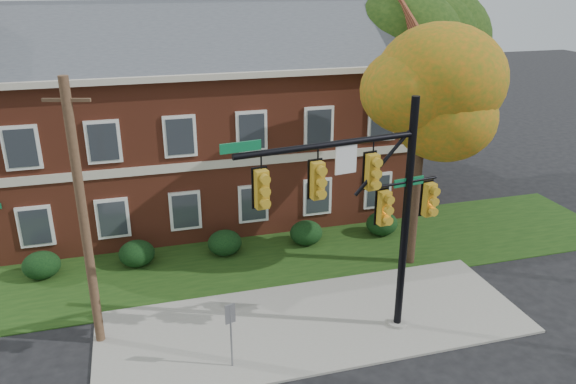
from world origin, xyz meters
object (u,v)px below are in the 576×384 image
object	(u,v)px
hedge_far_left	(41,265)
hedge_far_right	(382,224)
tree_near_right	(431,98)
apartment_building	(202,108)
hedge_right	(306,233)
hedge_left	(137,253)
tree_far_rear	(203,11)
hedge_center	(225,243)
tree_right_rear	(418,31)
traffic_signal	(369,199)
utility_pole	(83,219)
sign_post	(231,325)

from	to	relation	value
hedge_far_left	hedge_far_right	world-z (taller)	same
tree_near_right	hedge_far_right	bearing A→B (deg)	94.52
apartment_building	hedge_right	bearing A→B (deg)	-56.33
hedge_left	tree_far_rear	world-z (taller)	tree_far_rear
tree_far_rear	hedge_center	bearing A→B (deg)	-95.85
hedge_far_left	tree_right_rear	world-z (taller)	tree_right_rear
tree_far_rear	traffic_signal	xyz separation A→B (m)	(1.86, -19.87, -4.12)
hedge_far_left	hedge_right	distance (m)	10.50
hedge_far_left	hedge_left	distance (m)	3.50
hedge_left	hedge_right	bearing A→B (deg)	0.00
tree_right_rear	utility_pole	size ratio (longest dim) A/B	1.28
tree_near_right	tree_right_rear	xyz separation A→B (m)	(4.09, 8.95, 1.45)
hedge_center	sign_post	world-z (taller)	sign_post
tree_near_right	hedge_center	bearing A→B (deg)	158.58
hedge_center	hedge_right	size ratio (longest dim) A/B	1.00
hedge_far_right	sign_post	size ratio (longest dim) A/B	0.65
tree_near_right	sign_post	world-z (taller)	tree_near_right
hedge_far_left	utility_pole	xyz separation A→B (m)	(2.23, -4.79, 3.69)
tree_right_rear	traffic_signal	world-z (taller)	tree_right_rear
apartment_building	utility_pole	bearing A→B (deg)	-115.43
hedge_far_left	hedge_left	world-z (taller)	same
hedge_center	hedge_far_right	xyz separation A→B (m)	(7.00, 0.00, 0.00)
hedge_left	tree_near_right	size ratio (longest dim) A/B	0.16
apartment_building	hedge_center	size ratio (longest dim) A/B	13.43
utility_pole	hedge_far_right	bearing A→B (deg)	38.25
hedge_center	sign_post	xyz separation A→B (m)	(-1.02, -7.17, 0.94)
hedge_center	tree_near_right	distance (m)	9.90
hedge_far_left	hedge_left	size ratio (longest dim) A/B	1.00
hedge_left	tree_near_right	distance (m)	12.68
hedge_center	tree_far_rear	distance (m)	15.57
hedge_center	tree_near_right	world-z (taller)	tree_near_right
hedge_center	apartment_building	bearing A→B (deg)	90.00
hedge_left	sign_post	world-z (taller)	sign_post
hedge_center	traffic_signal	bearing A→B (deg)	-64.66
traffic_signal	tree_right_rear	bearing A→B (deg)	49.44
tree_near_right	tree_right_rear	bearing A→B (deg)	65.42
hedge_center	tree_right_rear	xyz separation A→B (m)	(11.31, 6.11, 7.60)
hedge_left	tree_far_rear	size ratio (longest dim) A/B	0.12
tree_far_rear	utility_pole	bearing A→B (deg)	-108.88
hedge_far_left	sign_post	bearing A→B (deg)	-50.19
apartment_building	hedge_center	bearing A→B (deg)	-90.00
hedge_center	tree_far_rear	size ratio (longest dim) A/B	0.12
apartment_building	hedge_far_right	size ratio (longest dim) A/B	13.43
tree_near_right	hedge_left	bearing A→B (deg)	165.19
hedge_right	hedge_far_right	world-z (taller)	same
tree_right_rear	traffic_signal	distance (m)	15.60
hedge_left	tree_right_rear	world-z (taller)	tree_right_rear
hedge_right	apartment_building	bearing A→B (deg)	123.67
hedge_far_left	hedge_center	size ratio (longest dim) A/B	1.00
hedge_center	tree_right_rear	size ratio (longest dim) A/B	0.13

